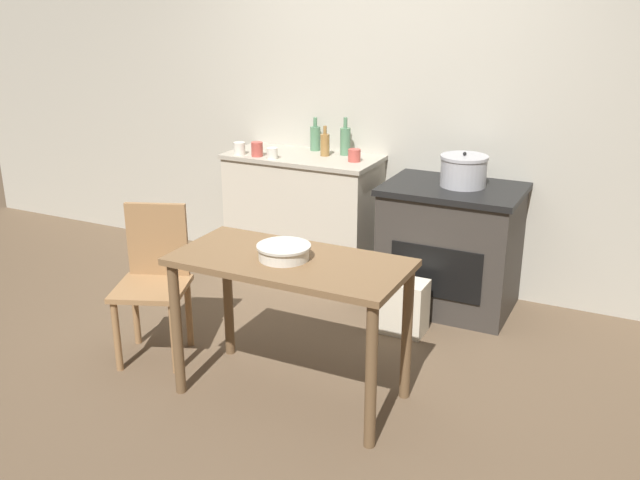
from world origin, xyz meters
name	(u,v)px	position (x,y,z in m)	size (l,w,h in m)	color
ground_plane	(280,365)	(0.00, 0.00, 0.00)	(14.00, 14.00, 0.00)	brown
wall_back	(386,107)	(0.00, 1.58, 1.27)	(8.00, 0.07, 2.55)	#B2AD9E
counter_cabinet	(304,216)	(-0.51, 1.29, 0.47)	(1.11, 0.54, 0.93)	beige
stove	(450,247)	(0.63, 1.24, 0.43)	(0.90, 0.66, 0.85)	#38332D
work_table	(290,282)	(0.21, -0.25, 0.66)	(1.20, 0.58, 0.78)	brown
chair	(154,277)	(-0.74, -0.17, 0.48)	(0.52, 0.52, 0.90)	#997047
flour_sack	(403,306)	(0.49, 0.72, 0.17)	(0.29, 0.20, 0.35)	beige
stock_pot	(464,171)	(0.68, 1.26, 0.95)	(0.31, 0.31, 0.23)	#A8A8AD
mixing_bowl_large	(284,251)	(0.18, -0.26, 0.82)	(0.28, 0.28, 0.07)	silver
bottle_far_left	(345,140)	(-0.24, 1.43, 1.04)	(0.07, 0.07, 0.27)	#517F5B
bottle_left	(315,138)	(-0.51, 1.48, 1.03)	(0.08, 0.08, 0.24)	#517F5B
bottle_mid_left	(325,144)	(-0.36, 1.34, 1.02)	(0.07, 0.07, 0.22)	olive
cup_center_left	(257,149)	(-0.79, 1.12, 0.98)	(0.08, 0.08, 0.10)	#B74C42
cup_center	(354,155)	(-0.10, 1.27, 0.98)	(0.09, 0.09, 0.09)	#B74C42
cup_center_right	(272,153)	(-0.66, 1.10, 0.97)	(0.08, 0.08, 0.08)	silver
cup_mid_right	(239,148)	(-0.94, 1.11, 0.98)	(0.08, 0.08, 0.09)	silver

